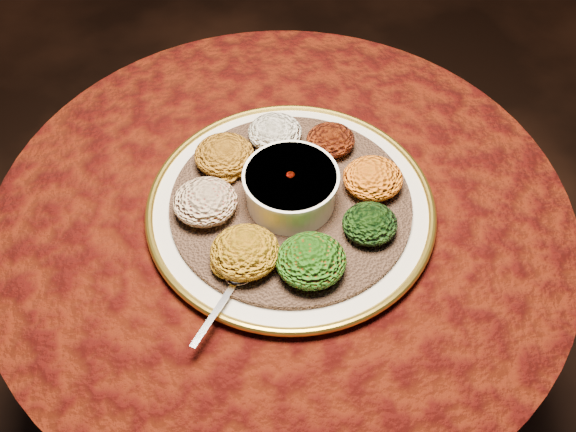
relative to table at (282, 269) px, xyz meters
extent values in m
plane|color=black|center=(0.00, 0.00, -0.55)|extent=(4.00, 4.00, 0.00)
cylinder|color=black|center=(0.00, 0.00, -0.53)|extent=(0.44, 0.44, 0.04)
cylinder|color=black|center=(0.00, 0.00, -0.21)|extent=(0.12, 0.12, 0.68)
cylinder|color=black|center=(0.00, 0.00, 0.15)|extent=(0.80, 0.80, 0.04)
cylinder|color=#380D04|center=(0.00, 0.00, 0.00)|extent=(0.93, 0.93, 0.34)
cylinder|color=#380D04|center=(0.00, 0.00, 0.17)|extent=(0.96, 0.96, 0.01)
cylinder|color=silver|center=(0.01, -0.01, 0.19)|extent=(0.50, 0.50, 0.02)
torus|color=gold|center=(0.01, -0.01, 0.20)|extent=(0.47, 0.47, 0.01)
cylinder|color=brown|center=(0.01, -0.01, 0.20)|extent=(0.42, 0.42, 0.01)
cylinder|color=white|center=(0.01, -0.01, 0.24)|extent=(0.14, 0.14, 0.06)
cylinder|color=white|center=(0.01, -0.01, 0.27)|extent=(0.15, 0.15, 0.01)
cylinder|color=#600804|center=(0.01, -0.01, 0.26)|extent=(0.12, 0.12, 0.01)
ellipsoid|color=silver|center=(-0.08, -0.14, 0.21)|extent=(0.04, 0.03, 0.01)
cube|color=silver|center=(-0.12, -0.20, 0.21)|extent=(0.08, 0.10, 0.00)
ellipsoid|color=white|center=(0.01, 0.13, 0.23)|extent=(0.09, 0.09, 0.04)
ellipsoid|color=black|center=(0.10, 0.10, 0.23)|extent=(0.08, 0.08, 0.04)
ellipsoid|color=#B9750F|center=(0.15, 0.00, 0.23)|extent=(0.10, 0.09, 0.05)
ellipsoid|color=black|center=(0.12, -0.09, 0.23)|extent=(0.09, 0.08, 0.04)
ellipsoid|color=#A2280A|center=(0.02, -0.14, 0.23)|extent=(0.10, 0.10, 0.05)
ellipsoid|color=#B3720F|center=(-0.07, -0.11, 0.23)|extent=(0.10, 0.10, 0.05)
ellipsoid|color=maroon|center=(-0.12, -0.01, 0.23)|extent=(0.10, 0.10, 0.05)
ellipsoid|color=#A46413|center=(-0.08, 0.09, 0.23)|extent=(0.10, 0.09, 0.05)
camera|label=1|loc=(-0.09, -0.65, 1.01)|focal=40.00mm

